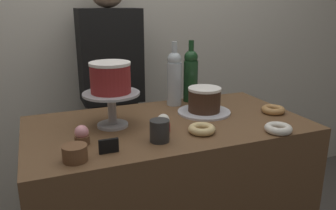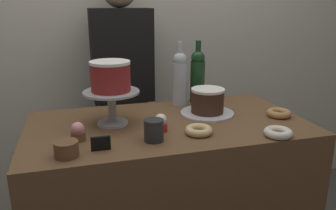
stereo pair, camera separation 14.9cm
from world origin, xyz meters
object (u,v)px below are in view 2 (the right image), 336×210
cake_stand_pedestal (112,102)px  barista_figure (123,100)px  donut_sugar (278,133)px  coffee_cup_ceramic (154,130)px  cupcake_strawberry (78,132)px  cupcake_vanilla (161,123)px  cookie_stack (66,149)px  price_sign_chalkboard (101,143)px  white_layer_cake (110,76)px  donut_maple (279,113)px  donut_glazed (199,130)px  wine_bottle_clear (180,78)px  chocolate_round_cake (208,100)px  wine_bottle_green (198,75)px

cake_stand_pedestal → barista_figure: barista_figure is taller
donut_sugar → coffee_cup_ceramic: bearing=169.2°
cupcake_strawberry → cupcake_vanilla: (0.33, 0.01, 0.00)m
cookie_stack → price_sign_chalkboard: 0.12m
cupcake_vanilla → white_layer_cake: bearing=142.9°
donut_maple → donut_sugar: (-0.15, -0.22, 0.00)m
donut_glazed → donut_sugar: same height
cookie_stack → coffee_cup_ceramic: size_ratio=0.99×
wine_bottle_clear → cookie_stack: 0.75m
cake_stand_pedestal → white_layer_cake: bearing=90.0°
cupcake_vanilla → donut_maple: (0.58, 0.03, -0.02)m
cupcake_vanilla → barista_figure: 0.79m
cookie_stack → cupcake_strawberry: bearing=72.5°
cookie_stack → barista_figure: bearing=70.2°
white_layer_cake → cupcake_strawberry: size_ratio=2.29×
wine_bottle_clear → cupcake_vanilla: 0.40m
chocolate_round_cake → donut_sugar: size_ratio=1.40×
coffee_cup_ceramic → cake_stand_pedestal: bearing=119.4°
coffee_cup_ceramic → donut_glazed: bearing=5.3°
donut_sugar → price_sign_chalkboard: size_ratio=1.60×
donut_maple → barista_figure: (-0.62, 0.75, -0.10)m
donut_sugar → barista_figure: bearing=116.0°
cookie_stack → coffee_cup_ceramic: (0.32, 0.05, 0.02)m
white_layer_cake → barista_figure: 0.72m
cake_stand_pedestal → wine_bottle_clear: wine_bottle_clear is taller
price_sign_chalkboard → cupcake_vanilla: bearing=26.3°
donut_glazed → white_layer_cake: bearing=146.4°
wine_bottle_green → donut_maple: (0.28, -0.34, -0.13)m
donut_sugar → cookie_stack: 0.81m
wine_bottle_green → cookie_stack: bearing=-142.5°
price_sign_chalkboard → coffee_cup_ceramic: bearing=9.2°
cake_stand_pedestal → wine_bottle_green: bearing=25.9°
cake_stand_pedestal → coffee_cup_ceramic: 0.27m
cake_stand_pedestal → price_sign_chalkboard: bearing=-105.8°
donut_maple → price_sign_chalkboard: 0.85m
wine_bottle_green → barista_figure: barista_figure is taller
chocolate_round_cake → coffee_cup_ceramic: (-0.32, -0.25, -0.03)m
price_sign_chalkboard → barista_figure: size_ratio=0.04×
cupcake_strawberry → donut_sugar: cupcake_strawberry is taller
wine_bottle_green → donut_maple: bearing=-50.5°
wine_bottle_clear → donut_glazed: size_ratio=2.91×
wine_bottle_clear → cupcake_strawberry: size_ratio=4.38×
donut_maple → cake_stand_pedestal: bearing=172.0°
cupcake_vanilla → barista_figure: size_ratio=0.05×
cupcake_vanilla → price_sign_chalkboard: size_ratio=1.06×
wine_bottle_clear → donut_maple: size_ratio=2.91×
wine_bottle_green → donut_maple: 0.46m
cake_stand_pedestal → donut_glazed: cake_stand_pedestal is taller
cupcake_vanilla → barista_figure: (-0.04, 0.78, -0.12)m
cake_stand_pedestal → donut_glazed: 0.39m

